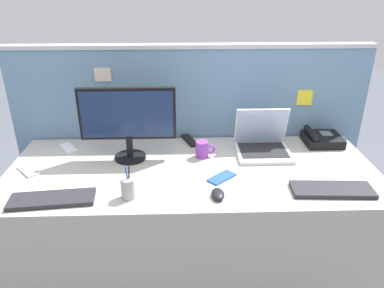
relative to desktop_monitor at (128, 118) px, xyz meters
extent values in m
plane|color=#4C515B|center=(0.34, -0.14, -0.97)|extent=(10.00, 10.00, 0.00)
cube|color=#ADA89E|center=(0.34, -0.14, -0.60)|extent=(1.95, 0.81, 0.73)
cube|color=#6084A3|center=(0.34, 0.31, -0.33)|extent=(2.16, 0.06, 1.28)
cube|color=#B7BAC1|center=(0.34, 0.31, 0.32)|extent=(2.16, 0.07, 0.02)
cube|color=beige|center=(-0.16, 0.27, 0.17)|extent=(0.10, 0.01, 0.08)
cube|color=yellow|center=(1.04, 0.27, 0.02)|extent=(0.09, 0.01, 0.09)
cylinder|color=black|center=(0.00, -0.01, -0.23)|extent=(0.17, 0.17, 0.02)
cylinder|color=black|center=(0.00, -0.01, -0.16)|extent=(0.04, 0.04, 0.12)
cube|color=black|center=(0.00, 0.00, 0.02)|extent=(0.52, 0.03, 0.29)
cube|color=#19284C|center=(0.00, -0.01, 0.02)|extent=(0.49, 0.01, 0.26)
cube|color=silver|center=(0.75, 0.02, -0.23)|extent=(0.30, 0.27, 0.02)
cube|color=black|center=(0.75, 0.03, -0.22)|extent=(0.26, 0.20, 0.00)
cube|color=silver|center=(0.75, 0.12, -0.10)|extent=(0.30, 0.07, 0.23)
cube|color=#9EB2D1|center=(0.75, 0.11, -0.11)|extent=(0.28, 0.06, 0.21)
cube|color=black|center=(1.14, 0.15, -0.21)|extent=(0.21, 0.19, 0.05)
cube|color=#4C6B5B|center=(1.16, 0.17, -0.18)|extent=(0.06, 0.07, 0.01)
cylinder|color=black|center=(1.06, 0.15, -0.17)|extent=(0.04, 0.17, 0.04)
cube|color=#232328|center=(0.99, -0.39, -0.23)|extent=(0.39, 0.16, 0.02)
cube|color=#232328|center=(-0.31, -0.43, -0.23)|extent=(0.39, 0.16, 0.02)
ellipsoid|color=black|center=(0.45, -0.42, -0.22)|extent=(0.06, 0.10, 0.03)
cylinder|color=#99999E|center=(0.04, -0.41, -0.19)|extent=(0.07, 0.07, 0.10)
cylinder|color=black|center=(0.04, -0.40, -0.14)|extent=(0.02, 0.02, 0.12)
cylinder|color=blue|center=(0.04, -0.41, -0.13)|extent=(0.02, 0.01, 0.12)
cube|color=#B7BAC1|center=(-0.51, -0.14, -0.23)|extent=(0.15, 0.16, 0.01)
cube|color=silver|center=(-0.38, 0.13, -0.23)|extent=(0.13, 0.16, 0.01)
cube|color=blue|center=(0.49, -0.25, -0.23)|extent=(0.16, 0.15, 0.01)
cube|color=black|center=(0.34, 0.20, -0.23)|extent=(0.10, 0.17, 0.02)
cylinder|color=purple|center=(0.40, 0.00, -0.19)|extent=(0.07, 0.07, 0.09)
torus|color=purple|center=(0.45, 0.00, -0.19)|extent=(0.05, 0.01, 0.05)
camera|label=1|loc=(0.28, -1.87, 0.71)|focal=34.90mm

